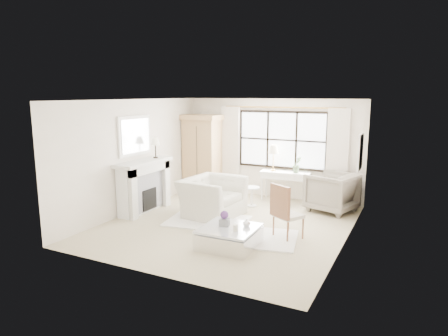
{
  "coord_description": "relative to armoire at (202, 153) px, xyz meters",
  "views": [
    {
      "loc": [
        3.66,
        -7.55,
        2.83
      ],
      "look_at": [
        -0.19,
        0.2,
        1.21
      ],
      "focal_mm": 32.0,
      "sensor_mm": 36.0,
      "label": 1
    }
  ],
  "objects": [
    {
      "name": "floor",
      "position": [
        1.95,
        -2.33,
        -1.14
      ],
      "size": [
        5.5,
        5.5,
        0.0
      ],
      "primitive_type": "plane",
      "color": "#C5B692",
      "rests_on": "ground"
    },
    {
      "name": "ceiling",
      "position": [
        1.95,
        -2.33,
        1.56
      ],
      "size": [
        5.5,
        5.5,
        0.0
      ],
      "primitive_type": "plane",
      "rotation": [
        3.14,
        0.0,
        0.0
      ],
      "color": "white",
      "rests_on": "ground"
    },
    {
      "name": "wall_back",
      "position": [
        1.95,
        0.42,
        0.21
      ],
      "size": [
        5.0,
        0.0,
        5.0
      ],
      "primitive_type": "plane",
      "rotation": [
        1.57,
        0.0,
        0.0
      ],
      "color": "white",
      "rests_on": "ground"
    },
    {
      "name": "wall_front",
      "position": [
        1.95,
        -5.08,
        0.21
      ],
      "size": [
        5.0,
        0.0,
        5.0
      ],
      "primitive_type": "plane",
      "rotation": [
        -1.57,
        0.0,
        0.0
      ],
      "color": "silver",
      "rests_on": "ground"
    },
    {
      "name": "wall_left",
      "position": [
        -0.55,
        -2.33,
        0.21
      ],
      "size": [
        0.0,
        5.5,
        5.5
      ],
      "primitive_type": "plane",
      "rotation": [
        1.57,
        0.0,
        1.57
      ],
      "color": "silver",
      "rests_on": "ground"
    },
    {
      "name": "wall_right",
      "position": [
        4.45,
        -2.33,
        0.21
      ],
      "size": [
        0.0,
        5.5,
        5.5
      ],
      "primitive_type": "plane",
      "rotation": [
        1.57,
        0.0,
        -1.57
      ],
      "color": "silver",
      "rests_on": "ground"
    },
    {
      "name": "window_pane",
      "position": [
        2.25,
        0.4,
        0.46
      ],
      "size": [
        2.4,
        0.02,
        1.5
      ],
      "primitive_type": "cube",
      "color": "white",
      "rests_on": "wall_back"
    },
    {
      "name": "window_frame",
      "position": [
        2.25,
        0.39,
        0.46
      ],
      "size": [
        2.5,
        0.04,
        1.5
      ],
      "primitive_type": null,
      "color": "black",
      "rests_on": "wall_back"
    },
    {
      "name": "curtain_rod",
      "position": [
        2.25,
        0.34,
        1.33
      ],
      "size": [
        3.3,
        0.04,
        0.04
      ],
      "primitive_type": "cylinder",
      "rotation": [
        0.0,
        1.57,
        0.0
      ],
      "color": "#B1823D",
      "rests_on": "wall_back"
    },
    {
      "name": "curtain_left",
      "position": [
        0.75,
        0.32,
        0.1
      ],
      "size": [
        0.55,
        0.1,
        2.47
      ],
      "primitive_type": "cube",
      "color": "beige",
      "rests_on": "ground"
    },
    {
      "name": "curtain_right",
      "position": [
        3.75,
        0.32,
        0.1
      ],
      "size": [
        0.55,
        0.1,
        2.47
      ],
      "primitive_type": "cube",
      "color": "silver",
      "rests_on": "ground"
    },
    {
      "name": "fireplace",
      "position": [
        -0.32,
        -2.33,
        -0.49
      ],
      "size": [
        0.58,
        1.66,
        1.26
      ],
      "color": "silver",
      "rests_on": "ground"
    },
    {
      "name": "mirror_frame",
      "position": [
        -0.52,
        -2.33,
        0.7
      ],
      "size": [
        0.05,
        1.15,
        0.95
      ],
      "primitive_type": "cube",
      "color": "white",
      "rests_on": "wall_left"
    },
    {
      "name": "mirror_glass",
      "position": [
        -0.49,
        -2.33,
        0.7
      ],
      "size": [
        0.02,
        1.0,
        0.8
      ],
      "primitive_type": "cube",
      "color": "silver",
      "rests_on": "wall_left"
    },
    {
      "name": "art_frame",
      "position": [
        4.42,
        -0.63,
        0.41
      ],
      "size": [
        0.04,
        0.62,
        0.82
      ],
      "primitive_type": "cube",
      "color": "silver",
      "rests_on": "wall_right"
    },
    {
      "name": "art_canvas",
      "position": [
        4.4,
        -0.63,
        0.41
      ],
      "size": [
        0.01,
        0.52,
        0.72
      ],
      "primitive_type": "cube",
      "color": "#BCB092",
      "rests_on": "wall_right"
    },
    {
      "name": "mantel_lamp",
      "position": [
        -0.24,
        -1.9,
        0.51
      ],
      "size": [
        0.22,
        0.22,
        0.51
      ],
      "color": "black",
      "rests_on": "fireplace"
    },
    {
      "name": "armoire",
      "position": [
        0.0,
        0.0,
        0.0
      ],
      "size": [
        1.15,
        0.76,
        2.24
      ],
      "rotation": [
        0.0,
        0.0,
        -0.05
      ],
      "color": "tan",
      "rests_on": "floor"
    },
    {
      "name": "console_table",
      "position": [
        2.47,
        0.09,
        -0.74
      ],
      "size": [
        1.34,
        0.57,
        0.8
      ],
      "rotation": [
        0.0,
        0.0,
        0.09
      ],
      "color": "white",
      "rests_on": "floor"
    },
    {
      "name": "console_lamp",
      "position": [
        2.12,
        0.1,
        0.22
      ],
      "size": [
        0.28,
        0.28,
        0.69
      ],
      "color": "#B3873E",
      "rests_on": "console_table"
    },
    {
      "name": "orchid_plant",
      "position": [
        2.78,
        0.09,
        -0.13
      ],
      "size": [
        0.3,
        0.29,
        0.43
      ],
      "primitive_type": "imported",
      "rotation": [
        0.0,
        0.0,
        0.63
      ],
      "color": "#55704B",
      "rests_on": "console_table"
    },
    {
      "name": "side_table",
      "position": [
        1.88,
        -0.78,
        -0.81
      ],
      "size": [
        0.4,
        0.4,
        0.51
      ],
      "color": "silver",
      "rests_on": "floor"
    },
    {
      "name": "rug_left",
      "position": [
        1.47,
        -2.36,
        -1.12
      ],
      "size": [
        1.95,
        1.52,
        0.03
      ],
      "primitive_type": "cube",
      "rotation": [
        0.0,
        0.0,
        0.16
      ],
      "color": "white",
      "rests_on": "floor"
    },
    {
      "name": "rug_right",
      "position": [
        2.8,
        -2.86,
        -1.12
      ],
      "size": [
        1.86,
        1.54,
        0.03
      ],
      "primitive_type": "cube",
      "rotation": [
        0.0,
        0.0,
        0.2
      ],
      "color": "white",
      "rests_on": "floor"
    },
    {
      "name": "club_armchair",
      "position": [
        1.34,
        -1.91,
        -0.69
      ],
      "size": [
        1.32,
        1.48,
        0.89
      ],
      "primitive_type": "imported",
      "rotation": [
        0.0,
        0.0,
        1.48
      ],
      "color": "beige",
      "rests_on": "floor"
    },
    {
      "name": "wingback_chair",
      "position": [
        3.77,
        -0.3,
        -0.66
      ],
      "size": [
        1.31,
        1.29,
        0.95
      ],
      "primitive_type": "imported",
      "rotation": [
        0.0,
        0.0,
        -1.88
      ],
      "color": "gray",
      "rests_on": "floor"
    },
    {
      "name": "french_chair",
      "position": [
        3.37,
        -2.55,
        -0.83
      ],
      "size": [
        0.66,
        0.66,
        1.08
      ],
      "rotation": [
        0.0,
        0.0,
        2.61
      ],
      "color": "#945F3E",
      "rests_on": "floor"
    },
    {
      "name": "coffee_table",
      "position": [
        2.54,
        -3.48,
        -0.96
      ],
      "size": [
        1.02,
        1.02,
        0.38
      ],
      "rotation": [
        0.0,
        0.0,
        0.02
      ],
      "color": "silver",
      "rests_on": "floor"
    },
    {
      "name": "planter_box",
      "position": [
        2.42,
        -3.44,
        -0.69
      ],
      "size": [
        0.21,
        0.21,
        0.13
      ],
      "primitive_type": "cube",
      "rotation": [
        0.0,
        0.0,
        0.23
      ],
      "color": "slate",
      "rests_on": "coffee_table"
    },
    {
      "name": "planter_flowers",
      "position": [
        2.42,
        -3.44,
        -0.55
      ],
      "size": [
        0.16,
        0.16,
        0.16
      ],
      "primitive_type": "sphere",
      "color": "#542D70",
      "rests_on": "planter_box"
    },
    {
      "name": "pillar_candle",
      "position": [
        2.74,
        -3.62,
        -0.7
      ],
      "size": [
        0.09,
        0.09,
        0.12
      ],
      "primitive_type": "cylinder",
      "color": "beige",
      "rests_on": "coffee_table"
    },
    {
      "name": "coffee_vase",
      "position": [
        2.81,
        -3.29,
        -0.68
      ],
      "size": [
        0.16,
        0.16,
        0.15
      ],
      "primitive_type": "imported",
      "rotation": [
        0.0,
        0.0,
        -0.11
      ],
      "color": "silver",
      "rests_on": "coffee_table"
    }
  ]
}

